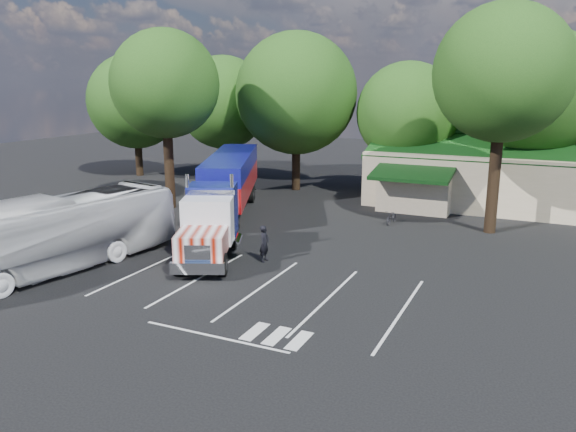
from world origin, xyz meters
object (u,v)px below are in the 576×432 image
at_px(bicycle, 392,217).
at_px(silver_sedan, 404,198).
at_px(woman, 264,244).
at_px(tour_bus, 53,234).
at_px(semi_truck, 227,186).

height_order(bicycle, silver_sedan, silver_sedan).
relative_size(woman, tour_bus, 0.15).
xyz_separation_m(semi_truck, silver_sedan, (9.37, 9.55, -1.82)).
height_order(tour_bus, silver_sedan, tour_bus).
bearing_deg(semi_truck, silver_sedan, 21.60).
relative_size(woman, bicycle, 1.12).
height_order(semi_truck, woman, semi_truck).
bearing_deg(bicycle, tour_bus, -123.51).
xyz_separation_m(woman, tour_bus, (-8.60, -5.57, 0.87)).
bearing_deg(woman, semi_truck, 42.72).
height_order(woman, silver_sedan, woman).
xyz_separation_m(woman, bicycle, (3.90, 10.43, -0.51)).
bearing_deg(tour_bus, silver_sedan, 71.26).
xyz_separation_m(semi_truck, bicycle, (9.87, 4.17, -2.01)).
distance_m(woman, silver_sedan, 16.18).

